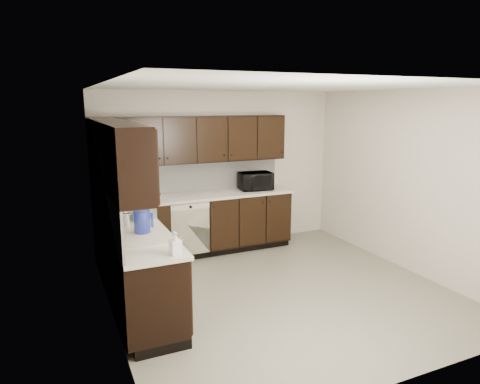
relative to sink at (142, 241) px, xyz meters
name	(u,v)px	position (x,y,z in m)	size (l,w,h in m)	color
floor	(279,290)	(1.68, 0.01, -0.88)	(4.00, 4.00, 0.00)	gray
ceiling	(283,86)	(1.68, 0.01, 1.62)	(4.00, 4.00, 0.00)	white
wall_back	(220,170)	(1.68, 2.01, 0.37)	(4.00, 0.02, 2.50)	beige
wall_left	(108,210)	(-0.32, 0.01, 0.37)	(0.02, 4.00, 2.50)	beige
wall_right	(407,181)	(3.68, 0.01, 0.37)	(0.02, 4.00, 2.50)	beige
wall_front	(407,242)	(1.68, -1.99, 0.37)	(4.00, 0.02, 2.50)	beige
lower_cabinets	(176,244)	(0.67, 1.12, -0.47)	(3.00, 2.80, 0.90)	black
countertop	(175,208)	(0.67, 1.12, 0.04)	(3.03, 2.83, 0.04)	beige
backsplash	(155,188)	(0.46, 1.33, 0.30)	(3.00, 2.80, 0.48)	silver
upper_cabinets	(164,145)	(0.58, 1.22, 0.89)	(3.00, 2.80, 0.70)	black
dishwasher	(191,226)	(0.98, 1.42, -0.33)	(0.58, 0.04, 0.78)	beige
sink	(142,241)	(0.00, 0.00, 0.00)	(0.54, 0.82, 0.42)	beige
microwave	(256,181)	(2.17, 1.69, 0.20)	(0.51, 0.35, 0.28)	black
soap_bottle_a	(175,243)	(0.18, -0.69, 0.17)	(0.10, 0.10, 0.21)	gray
soap_bottle_b	(125,218)	(-0.11, 0.36, 0.18)	(0.09, 0.09, 0.24)	gray
toaster_oven	(112,195)	(-0.07, 1.68, 0.17)	(0.37, 0.27, 0.23)	#B9B9BC
storage_bin	(133,208)	(0.06, 0.82, 0.16)	(0.53, 0.39, 0.21)	silver
blue_pitcher	(142,222)	(0.02, 0.06, 0.19)	(0.17, 0.17, 0.26)	#10219A
teal_tumbler	(141,209)	(0.15, 0.72, 0.17)	(0.10, 0.10, 0.22)	#0E9C88
paper_towel_roll	(141,210)	(0.11, 0.54, 0.20)	(0.13, 0.13, 0.28)	white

